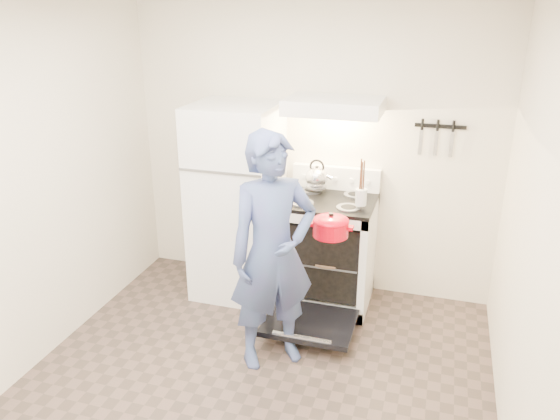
% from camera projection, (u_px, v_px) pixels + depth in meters
% --- Properties ---
extents(floor, '(3.60, 3.60, 0.00)m').
position_uv_depth(floor, '(243.00, 404.00, 3.60)').
color(floor, brown).
rests_on(floor, ground).
extents(back_wall, '(3.20, 0.02, 2.50)m').
position_uv_depth(back_wall, '(312.00, 152.00, 4.75)').
color(back_wall, beige).
rests_on(back_wall, ground).
extents(refrigerator, '(0.70, 0.70, 1.70)m').
position_uv_depth(refrigerator, '(237.00, 202.00, 4.74)').
color(refrigerator, white).
rests_on(refrigerator, floor).
extents(stove_body, '(0.76, 0.65, 0.92)m').
position_uv_depth(stove_body, '(327.00, 253.00, 4.69)').
color(stove_body, white).
rests_on(stove_body, floor).
extents(cooktop, '(0.76, 0.65, 0.03)m').
position_uv_depth(cooktop, '(329.00, 201.00, 4.52)').
color(cooktop, black).
rests_on(cooktop, stove_body).
extents(backsplash, '(0.76, 0.07, 0.20)m').
position_uv_depth(backsplash, '(336.00, 178.00, 4.73)').
color(backsplash, white).
rests_on(backsplash, cooktop).
extents(oven_door, '(0.70, 0.54, 0.04)m').
position_uv_depth(oven_door, '(310.00, 323.00, 4.28)').
color(oven_door, black).
rests_on(oven_door, floor).
extents(oven_rack, '(0.60, 0.52, 0.01)m').
position_uv_depth(oven_rack, '(327.00, 255.00, 4.70)').
color(oven_rack, slate).
rests_on(oven_rack, stove_body).
extents(range_hood, '(0.76, 0.50, 0.12)m').
position_uv_depth(range_hood, '(334.00, 106.00, 4.30)').
color(range_hood, white).
rests_on(range_hood, back_wall).
extents(knife_strip, '(0.40, 0.02, 0.03)m').
position_uv_depth(knife_strip, '(440.00, 126.00, 4.35)').
color(knife_strip, black).
rests_on(knife_strip, back_wall).
extents(pizza_stone, '(0.37, 0.37, 0.02)m').
position_uv_depth(pizza_stone, '(329.00, 258.00, 4.60)').
color(pizza_stone, '#90684A').
rests_on(pizza_stone, oven_rack).
extents(tea_kettle, '(0.23, 0.19, 0.29)m').
position_uv_depth(tea_kettle, '(317.00, 176.00, 4.63)').
color(tea_kettle, silver).
rests_on(tea_kettle, cooktop).
extents(utensil_jar, '(0.10, 0.10, 0.13)m').
position_uv_depth(utensil_jar, '(361.00, 197.00, 4.28)').
color(utensil_jar, silver).
rests_on(utensil_jar, cooktop).
extents(person, '(0.75, 0.71, 1.72)m').
position_uv_depth(person, '(273.00, 253.00, 3.76)').
color(person, '#34537A').
rests_on(person, floor).
extents(dutch_oven, '(0.33, 0.26, 0.22)m').
position_uv_depth(dutch_oven, '(331.00, 228.00, 3.99)').
color(dutch_oven, '#C40111').
rests_on(dutch_oven, person).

